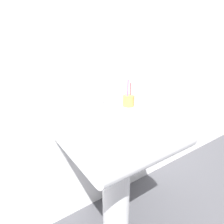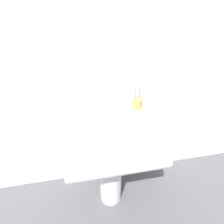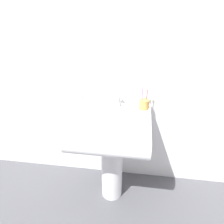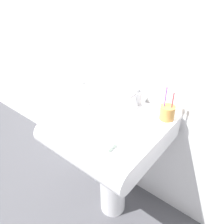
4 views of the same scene
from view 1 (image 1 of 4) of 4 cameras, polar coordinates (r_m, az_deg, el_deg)
The scene contains 7 objects.
wall_back at distance 1.19m, azimuth -7.52°, elevation 19.67°, with size 5.00×0.05×2.40m, color white.
sink_pedestal at distance 1.24m, azimuth 1.31°, elevation -23.56°, with size 0.18×0.18×0.67m, color white.
sink_basin at distance 0.98m, azimuth 3.39°, elevation -7.28°, with size 0.58×0.59×0.14m.
faucet at distance 1.15m, azimuth -3.36°, elevation 2.93°, with size 0.05×0.14×0.10m.
toothbrush_cup at distance 1.25m, azimuth 5.43°, elevation 3.75°, with size 0.08×0.08×0.21m.
soap_bottle at distance 0.87m, azimuth -11.04°, elevation -0.71°, with size 0.06×0.06×0.18m.
bar_soap at distance 0.93m, azimuth 14.76°, elevation -3.92°, with size 0.08×0.06×0.02m, color silver.
Camera 1 is at (-0.55, -0.75, 1.16)m, focal length 28.00 mm.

